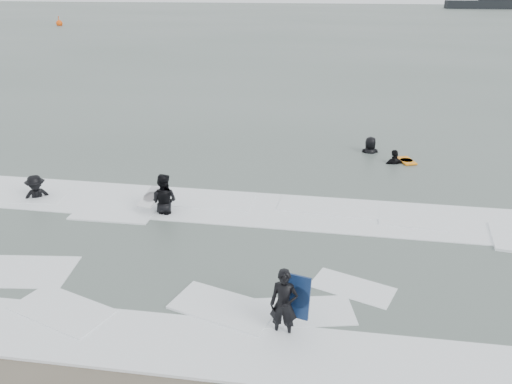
% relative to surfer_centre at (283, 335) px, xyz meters
% --- Properties ---
extents(ground, '(320.00, 320.00, 0.00)m').
position_rel_surfer_centre_xyz_m(ground, '(-1.41, -0.05, 0.00)').
color(ground, brown).
rests_on(ground, ground).
extents(sea, '(320.00, 320.00, 0.00)m').
position_rel_surfer_centre_xyz_m(sea, '(-1.41, 79.95, 0.06)').
color(sea, '#47544C').
rests_on(sea, ground).
extents(surfer_centre, '(0.61, 0.43, 1.60)m').
position_rel_surfer_centre_xyz_m(surfer_centre, '(0.00, 0.00, 0.00)').
color(surfer_centre, black).
rests_on(surfer_centre, ground).
extents(surfer_wading, '(0.97, 0.78, 1.90)m').
position_rel_surfer_centre_xyz_m(surfer_wading, '(-4.43, 5.28, 0.00)').
color(surfer_wading, black).
rests_on(surfer_wading, ground).
extents(surfer_breaker, '(1.30, 1.17, 1.75)m').
position_rel_surfer_centre_xyz_m(surfer_breaker, '(-9.02, 5.57, 0.00)').
color(surfer_breaker, black).
rests_on(surfer_breaker, ground).
extents(surfer_right_near, '(1.12, 0.76, 1.77)m').
position_rel_surfer_centre_xyz_m(surfer_right_near, '(3.21, 11.22, 0.00)').
color(surfer_right_near, black).
rests_on(surfer_right_near, ground).
extents(surfer_right_far, '(0.99, 0.70, 1.89)m').
position_rel_surfer_centre_xyz_m(surfer_right_far, '(2.29, 12.46, 0.00)').
color(surfer_right_far, black).
rests_on(surfer_right_far, ground).
extents(surf_foam, '(30.03, 9.06, 0.09)m').
position_rel_surfer_centre_xyz_m(surf_foam, '(-1.41, 3.65, 0.04)').
color(surf_foam, white).
rests_on(surf_foam, ground).
extents(bodyboards, '(9.28, 11.94, 1.25)m').
position_rel_surfer_centre_xyz_m(bodyboards, '(-0.29, 5.72, 0.50)').
color(bodyboards, '#10224B').
rests_on(bodyboards, ground).
extents(buoy, '(1.00, 1.00, 1.65)m').
position_rel_surfer_centre_xyz_m(buoy, '(-44.63, 70.00, 0.42)').
color(buoy, '#EB4A0A').
rests_on(buoy, ground).
extents(vessel_horizon, '(24.98, 4.46, 3.39)m').
position_rel_surfer_centre_xyz_m(vessel_horizon, '(39.03, 135.80, 1.27)').
color(vessel_horizon, black).
rests_on(vessel_horizon, ground).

